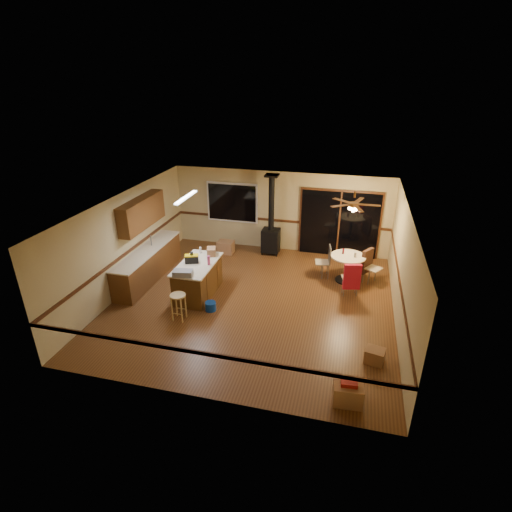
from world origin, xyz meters
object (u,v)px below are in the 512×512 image
(dining_table, at_px, (347,264))
(box_corner_a, at_px, (348,392))
(toolbox_black, at_px, (192,259))
(kitchen_island, at_px, (198,279))
(toolbox_grey, at_px, (183,273))
(bar_stool, at_px, (179,307))
(box_under_window, at_px, (226,247))
(chair_left, at_px, (326,258))
(box_corner_b, at_px, (375,356))
(blue_bucket, at_px, (211,306))
(chair_right, at_px, (368,261))
(chair_near, at_px, (352,276))
(wood_stove, at_px, (271,232))

(dining_table, distance_m, box_corner_a, 4.68)
(toolbox_black, relative_size, dining_table, 0.36)
(kitchen_island, xyz_separation_m, toolbox_grey, (-0.07, -0.72, 0.52))
(kitchen_island, height_order, bar_stool, kitchen_island)
(box_under_window, bearing_deg, chair_left, -14.94)
(dining_table, relative_size, box_corner_b, 2.57)
(bar_stool, relative_size, dining_table, 0.70)
(box_under_window, bearing_deg, blue_bucket, -78.14)
(chair_left, bearing_deg, chair_right, 1.55)
(blue_bucket, bearing_deg, box_corner_b, -14.71)
(toolbox_grey, xyz_separation_m, chair_right, (4.39, 2.59, -0.38))
(bar_stool, relative_size, chair_near, 0.96)
(chair_near, distance_m, box_corner_b, 2.66)
(dining_table, xyz_separation_m, box_under_window, (-3.91, 1.00, -0.33))
(wood_stove, relative_size, box_corner_a, 4.81)
(toolbox_black, distance_m, box_corner_a, 5.17)
(bar_stool, bearing_deg, kitchen_island, 89.93)
(toolbox_grey, xyz_separation_m, chair_left, (3.25, 2.56, -0.38))
(dining_table, bearing_deg, chair_near, -80.76)
(bar_stool, bearing_deg, chair_right, 35.68)
(chair_near, bearing_deg, chair_right, 68.55)
(chair_near, bearing_deg, wood_stove, 139.89)
(wood_stove, bearing_deg, toolbox_grey, -109.96)
(wood_stove, height_order, bar_stool, wood_stove)
(bar_stool, height_order, chair_near, chair_near)
(toolbox_grey, relative_size, chair_near, 0.67)
(chair_right, distance_m, box_under_window, 4.55)
(toolbox_black, relative_size, chair_right, 0.49)
(wood_stove, xyz_separation_m, toolbox_black, (-1.45, -3.02, 0.27))
(box_under_window, relative_size, box_corner_a, 0.97)
(wood_stove, xyz_separation_m, chair_left, (1.88, -1.21, -0.14))
(toolbox_grey, relative_size, toolbox_black, 1.37)
(dining_table, bearing_deg, toolbox_black, -156.64)
(box_under_window, distance_m, box_corner_b, 6.41)
(kitchen_island, relative_size, dining_table, 1.75)
(chair_right, relative_size, box_under_window, 1.38)
(toolbox_black, height_order, box_corner_a, toolbox_black)
(box_corner_b, bearing_deg, wood_stove, 123.88)
(wood_stove, xyz_separation_m, blue_bucket, (-0.72, -3.73, -0.62))
(wood_stove, xyz_separation_m, chair_right, (3.02, -1.18, -0.13))
(kitchen_island, height_order, dining_table, kitchen_island)
(chair_near, distance_m, chair_right, 1.10)
(box_under_window, bearing_deg, bar_stool, -88.12)
(toolbox_grey, distance_m, chair_near, 4.30)
(chair_right, bearing_deg, chair_near, -111.45)
(kitchen_island, xyz_separation_m, box_under_window, (-0.13, 2.72, -0.25))
(toolbox_grey, height_order, chair_right, toolbox_grey)
(toolbox_grey, distance_m, bar_stool, 0.82)
(toolbox_black, bearing_deg, box_corner_b, -20.52)
(wood_stove, relative_size, dining_table, 2.62)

